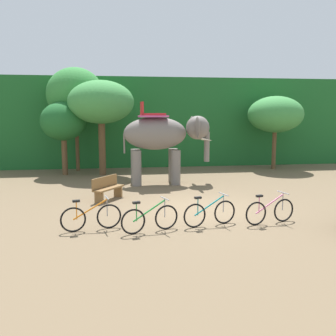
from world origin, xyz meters
TOP-DOWN VIEW (x-y plane):
  - ground_plane at (0.00, 0.00)m, footprint 80.00×80.00m
  - foliage_hedge at (0.00, 13.21)m, footprint 36.00×6.00m
  - tree_far_left at (-5.53, 8.13)m, footprint 2.36×2.36m
  - tree_left at (-4.99, 9.50)m, footprint 3.18×3.18m
  - tree_center_left at (-3.54, 7.81)m, footprint 3.44×3.44m
  - tree_right at (6.39, 8.49)m, footprint 3.18×3.18m
  - elephant at (-0.68, 4.88)m, footprint 4.14×2.08m
  - bike_orange at (-3.58, -1.89)m, footprint 1.68×0.55m
  - bike_green at (-1.96, -2.27)m, footprint 1.64×0.67m
  - bike_teal at (-0.17, -1.94)m, footprint 1.67×0.62m
  - bike_pink at (1.66, -1.99)m, footprint 1.67×0.59m
  - wooden_bench at (-3.19, 1.85)m, footprint 1.21×1.46m

SIDE VIEW (x-z plane):
  - ground_plane at x=0.00m, z-range 0.00..0.00m
  - bike_orange at x=-3.58m, z-range -0.07..0.85m
  - bike_green at x=-1.96m, z-range -0.07..0.85m
  - bike_teal at x=-0.17m, z-range -0.07..0.85m
  - bike_pink at x=1.66m, z-range -0.07..0.85m
  - wooden_bench at x=-3.19m, z-range 0.03..0.92m
  - elephant at x=-0.68m, z-range 0.31..4.09m
  - foliage_hedge at x=0.00m, z-range 0.00..5.41m
  - tree_far_left at x=-5.53m, z-range 0.89..4.76m
  - tree_right at x=6.39m, z-range 1.06..5.32m
  - tree_center_left at x=-3.54m, z-range 1.33..6.30m
  - tree_left at x=-4.99m, z-range 1.40..7.19m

